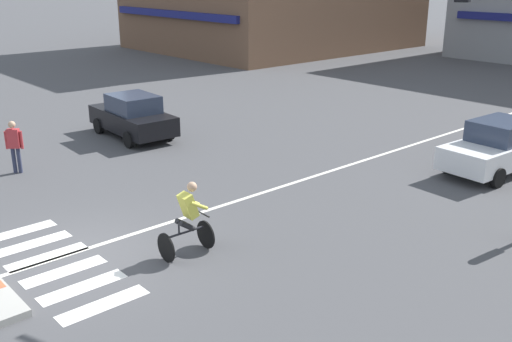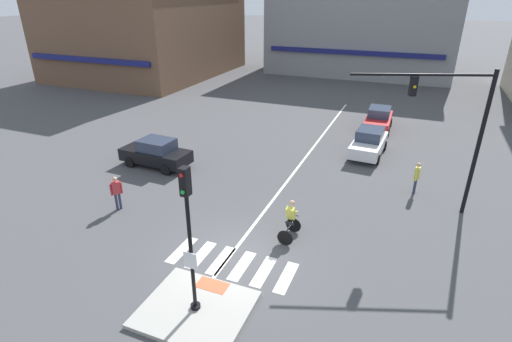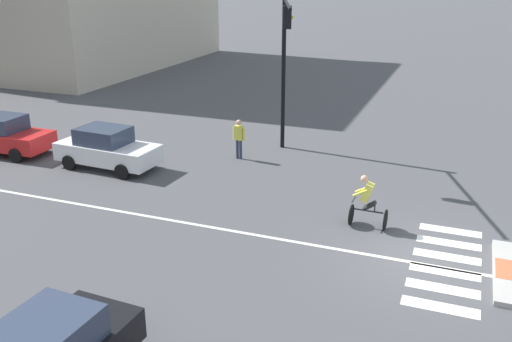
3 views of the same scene
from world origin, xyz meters
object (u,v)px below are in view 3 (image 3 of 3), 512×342
(traffic_light_mast, at_px, (285,52))
(pedestrian_waiting_far_side, at_px, (239,136))
(car_red_eastbound_distant, at_px, (4,135))
(cyclist, at_px, (367,201))
(car_white_eastbound_far, at_px, (107,148))

(traffic_light_mast, distance_m, pedestrian_waiting_far_side, 3.88)
(traffic_light_mast, xyz_separation_m, pedestrian_waiting_far_side, (-1.05, 1.58, -3.38))
(car_red_eastbound_distant, relative_size, cyclist, 2.46)
(car_red_eastbound_distant, distance_m, cyclist, 15.89)
(car_white_eastbound_far, relative_size, pedestrian_waiting_far_side, 2.51)
(car_white_eastbound_far, height_order, cyclist, cyclist)
(traffic_light_mast, relative_size, car_red_eastbound_distant, 1.59)
(cyclist, distance_m, pedestrian_waiting_far_side, 7.70)
(cyclist, bearing_deg, traffic_light_mast, 38.91)
(traffic_light_mast, bearing_deg, pedestrian_waiting_far_side, 123.59)
(car_white_eastbound_far, xyz_separation_m, pedestrian_waiting_far_side, (2.91, -4.43, 0.17))
(pedestrian_waiting_far_side, bearing_deg, traffic_light_mast, -56.41)
(traffic_light_mast, relative_size, cyclist, 3.90)
(car_white_eastbound_far, relative_size, cyclist, 2.49)
(traffic_light_mast, height_order, car_red_eastbound_distant, traffic_light_mast)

